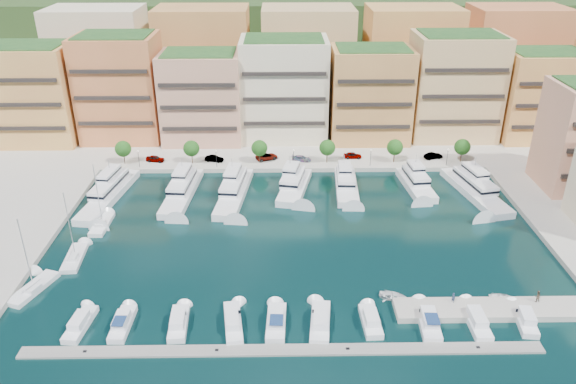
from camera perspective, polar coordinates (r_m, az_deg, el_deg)
name	(u,v)px	position (r m, az deg, el deg)	size (l,w,h in m)	color
ground	(298,239)	(104.42, 0.98, -4.75)	(400.00, 400.00, 0.00)	black
north_quay	(291,126)	(160.77, 0.30, 6.68)	(220.00, 64.00, 2.00)	#9E998E
hillside	(288,82)	(206.64, 0.03, 11.13)	(240.00, 40.00, 58.00)	#243917
south_pontoon	(282,351)	(80.14, -0.57, -15.86)	(72.00, 2.20, 0.35)	gray
finger_pier	(500,312)	(92.39, 20.75, -11.33)	(32.00, 5.00, 2.00)	#9E998E
apartment_0	(32,94)	(158.26, -24.57, 9.06)	(22.00, 16.50, 24.80)	#E1AA52
apartment_1	(121,87)	(152.46, -16.65, 10.14)	(20.00, 16.50, 26.80)	#DE7C4A
apartment_2	(202,97)	(146.86, -8.73, 9.53)	(20.00, 15.50, 22.80)	tan
apartment_3	(284,89)	(147.02, -0.40, 10.45)	(22.00, 16.50, 25.80)	beige
apartment_4	(370,94)	(147.20, 8.33, 9.80)	(20.00, 15.50, 23.80)	#D89651
apartment_5	(454,86)	(153.66, 16.52, 10.28)	(22.00, 16.50, 26.80)	tan
apartment_6	(540,95)	(160.25, 24.25, 8.93)	(20.00, 15.50, 22.80)	#E1AA52
backblock_0	(101,61)	(175.64, -18.47, 12.49)	(26.00, 18.00, 30.00)	beige
backblock_1	(204,61)	(169.22, -8.49, 13.05)	(26.00, 18.00, 30.00)	#D89651
backblock_2	(307,60)	(168.00, 1.98, 13.21)	(26.00, 18.00, 30.00)	tan
backblock_3	(410,60)	(172.08, 12.28, 12.96)	(26.00, 18.00, 30.00)	#E1AA52
backblock_4	(512,60)	(181.11, 21.78, 12.37)	(26.00, 18.00, 30.00)	#DE7C4A
tree_0	(123,149)	(137.43, -16.41, 4.23)	(3.80, 3.80, 5.65)	#473323
tree_1	(191,148)	(134.03, -9.79, 4.38)	(3.80, 3.80, 5.65)	#473323
tree_2	(259,148)	(132.48, -2.92, 4.48)	(3.80, 3.80, 5.65)	#473323
tree_3	(327,148)	(132.86, 4.01, 4.51)	(3.80, 3.80, 5.65)	#473323
tree_4	(395,147)	(135.14, 10.81, 4.48)	(3.80, 3.80, 5.65)	#473323
tree_5	(462,147)	(139.24, 17.29, 4.39)	(3.80, 3.80, 5.65)	#473323
lamppost_0	(138,156)	(134.68, -14.96, 3.54)	(0.30, 0.30, 4.20)	black
lamppost_1	(216,156)	(131.45, -7.31, 3.68)	(0.30, 0.30, 4.20)	black
lamppost_2	(294,155)	(130.64, 0.57, 3.76)	(0.30, 0.30, 4.20)	black
lamppost_3	(371,155)	(132.30, 8.41, 3.76)	(0.30, 0.30, 4.20)	black
lamppost_4	(448,154)	(136.34, 15.91, 3.70)	(0.30, 0.30, 4.20)	black
yacht_0	(110,192)	(124.85, -17.66, 0.02)	(7.88, 24.78, 7.30)	white
yacht_1	(182,190)	(122.24, -10.68, 0.22)	(6.63, 22.43, 7.30)	white
yacht_2	(234,189)	(120.57, -5.48, 0.27)	(7.28, 23.11, 7.30)	white
yacht_3	(294,184)	(122.46, 0.65, 0.82)	(8.34, 17.91, 7.30)	white
yacht_4	(346,184)	(123.19, 5.92, 0.77)	(5.47, 17.68, 7.30)	white
yacht_5	(416,182)	(126.57, 12.83, 1.00)	(6.16, 16.22, 7.30)	white
yacht_6	(474,188)	(127.13, 18.37, 0.39)	(9.51, 23.45, 7.30)	white
cruiser_0	(80,324)	(88.83, -20.36, -12.49)	(3.21, 8.12, 2.55)	white
cruiser_1	(122,324)	(86.99, -16.47, -12.72)	(2.59, 7.81, 2.66)	white
cruiser_2	(179,323)	(85.22, -11.06, -12.96)	(2.94, 7.89, 2.55)	white
cruiser_3	(233,323)	(84.18, -5.60, -13.10)	(3.56, 9.37, 2.55)	white
cruiser_4	(276,322)	(83.87, -1.21, -13.10)	(3.06, 8.32, 2.66)	white
cruiser_5	(320,322)	(84.08, 3.30, -13.05)	(3.65, 9.36, 2.55)	white
cruiser_6	(371,321)	(84.91, 8.40, -12.88)	(2.80, 7.23, 2.55)	white
cruiser_7	(428,321)	(86.57, 14.05, -12.59)	(3.21, 8.94, 2.66)	white
cruiser_8	(476,320)	(88.59, 18.53, -12.27)	(2.51, 8.80, 2.55)	white
cruiser_9	(525,320)	(91.20, 22.93, -11.88)	(3.26, 7.66, 2.55)	white
sailboat_1	(75,258)	(104.90, -20.87, -6.32)	(3.46, 9.13, 13.20)	white
sailboat_2	(102,225)	(114.02, -18.38, -3.18)	(2.84, 8.85, 13.20)	white
sailboat_0	(33,289)	(99.41, -24.45, -8.97)	(5.84, 9.84, 13.20)	white
tender_0	(393,296)	(90.52, 10.64, -10.35)	(3.14, 4.39, 0.91)	white
tender_2	(502,298)	(94.84, 20.92, -9.99)	(2.76, 3.87, 0.80)	silver
car_0	(155,159)	(137.86, -13.34, 3.32)	(1.75, 4.35, 1.48)	gray
car_1	(214,159)	(135.33, -7.51, 3.38)	(1.54, 4.42, 1.46)	gray
car_2	(267,157)	(135.39, -2.18, 3.61)	(2.48, 5.37, 1.49)	gray
car_3	(301,158)	(134.49, 1.37, 3.43)	(1.85, 4.56, 1.32)	gray
car_4	(353,155)	(136.99, 6.58, 3.73)	(1.74, 4.33, 1.48)	gray
car_5	(433,156)	(140.25, 14.54, 3.58)	(1.57, 4.51, 1.49)	gray
person_0	(453,297)	(89.99, 16.45, -10.23)	(0.62, 0.41, 1.70)	#242E49
person_1	(537,296)	(94.38, 24.00, -9.65)	(0.93, 0.73, 1.92)	brown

